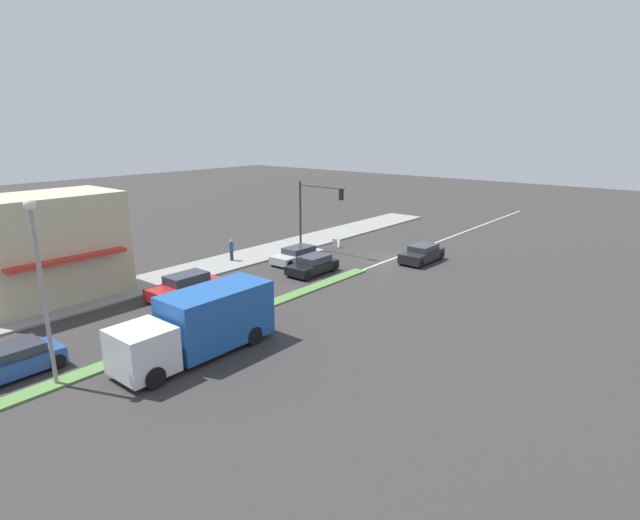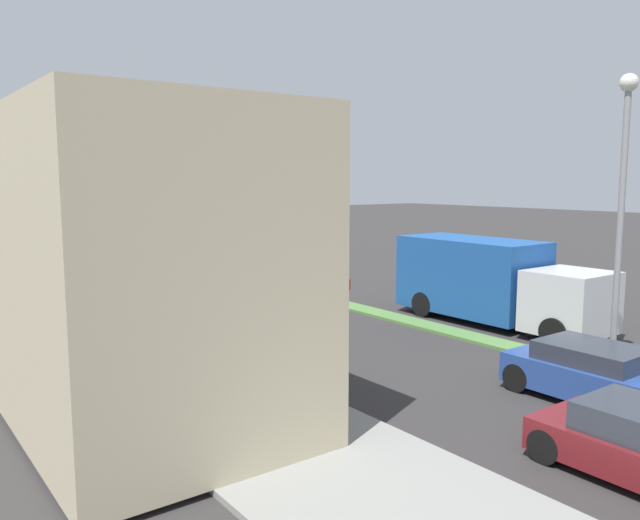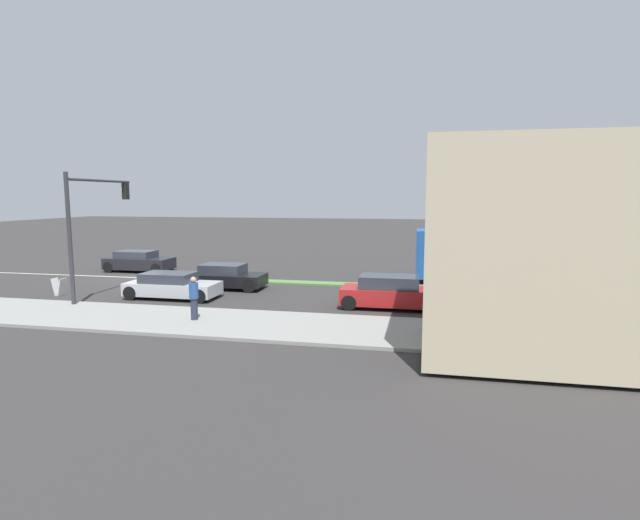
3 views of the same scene
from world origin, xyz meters
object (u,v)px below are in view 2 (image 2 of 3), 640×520
at_px(delivery_truck, 491,281).
at_px(coupe_blue, 598,375).
at_px(street_lamp, 623,186).
at_px(sedan_dark, 214,251).
at_px(pedestrian, 62,284).
at_px(warning_aframe_sign, 87,266).
at_px(traffic_signal_main, 86,201).
at_px(suv_black, 205,273).
at_px(sedan_silver, 135,275).
at_px(hatchback_red, 247,310).

relative_size(delivery_truck, coupe_blue, 1.88).
distance_m(street_lamp, sedan_dark, 26.54).
height_order(pedestrian, warning_aframe_sign, pedestrian).
bearing_deg(coupe_blue, warning_aframe_sign, -82.73).
distance_m(traffic_signal_main, delivery_truck, 19.70).
height_order(street_lamp, suv_black, street_lamp).
distance_m(delivery_truck, suv_black, 13.70).
xyz_separation_m(street_lamp, sedan_silver, (5.00, -19.96, -4.19)).
height_order(traffic_signal_main, warning_aframe_sign, traffic_signal_main).
xyz_separation_m(traffic_signal_main, sedan_dark, (-8.32, -2.93, -3.26)).
bearing_deg(pedestrian, warning_aframe_sign, -111.66).
bearing_deg(suv_black, coupe_blue, 90.00).
relative_size(warning_aframe_sign, sedan_dark, 0.20).
bearing_deg(sedan_silver, traffic_signal_main, -70.83).
bearing_deg(coupe_blue, delivery_truck, -124.63).
distance_m(warning_aframe_sign, sedan_silver, 5.58).
height_order(traffic_signal_main, pedestrian, traffic_signal_main).
height_order(coupe_blue, hatchback_red, hatchback_red).
xyz_separation_m(traffic_signal_main, hatchback_red, (-1.12, 13.42, -3.24)).
distance_m(street_lamp, suv_black, 19.05).
bearing_deg(coupe_blue, hatchback_red, -75.24).
xyz_separation_m(sedan_silver, sedan_dark, (-7.20, -6.16, 0.05)).
relative_size(hatchback_red, sedan_dark, 1.08).
bearing_deg(sedan_silver, street_lamp, 104.06).
bearing_deg(warning_aframe_sign, coupe_blue, 97.27).
xyz_separation_m(warning_aframe_sign, sedan_dark, (-7.77, -0.61, 0.21)).
xyz_separation_m(warning_aframe_sign, suv_black, (-3.37, 7.06, 0.19)).
relative_size(pedestrian, suv_black, 0.42).
bearing_deg(delivery_truck, sedan_silver, -63.51).
bearing_deg(suv_black, sedan_dark, -119.86).
bearing_deg(coupe_blue, sedan_dark, -99.26).
xyz_separation_m(pedestrian, coupe_blue, (-6.78, 17.76, -0.34)).
distance_m(sedan_silver, suv_black, 3.18).
relative_size(pedestrian, sedan_dark, 0.39).
relative_size(traffic_signal_main, delivery_truck, 0.75).
bearing_deg(hatchback_red, coupe_blue, 104.76).
bearing_deg(delivery_truck, traffic_signal_main, -64.79).
distance_m(traffic_signal_main, suv_black, 6.97).
height_order(traffic_signal_main, delivery_truck, traffic_signal_main).
xyz_separation_m(warning_aframe_sign, delivery_truck, (-7.77, 20.00, 1.04)).
bearing_deg(hatchback_red, traffic_signal_main, -85.21).
relative_size(pedestrian, warning_aframe_sign, 1.93).
bearing_deg(sedan_dark, coupe_blue, 80.74).
xyz_separation_m(hatchback_red, sedan_dark, (-7.20, -16.35, -0.03)).
distance_m(pedestrian, delivery_truck, 15.97).
bearing_deg(street_lamp, sedan_dark, -94.81).
relative_size(pedestrian, coupe_blue, 0.41).
height_order(warning_aframe_sign, delivery_truck, delivery_truck).
height_order(delivery_truck, sedan_silver, delivery_truck).
xyz_separation_m(traffic_signal_main, delivery_truck, (-8.32, 17.68, -2.43)).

